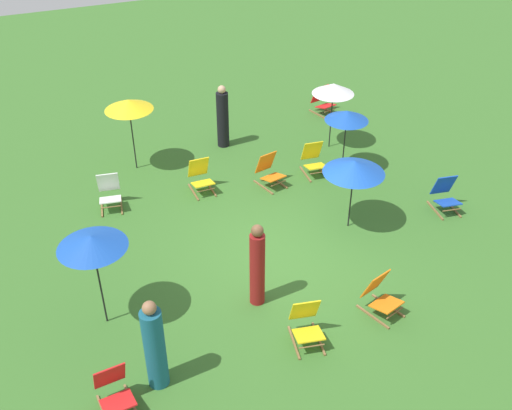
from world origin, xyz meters
TOP-DOWN VIEW (x-y plane):
  - ground_plane at (0.00, 0.00)m, footprint 40.00×40.00m
  - deckchair_0 at (2.21, 2.62)m, footprint 0.57×0.81m
  - deckchair_1 at (-2.75, 3.22)m, footprint 0.61×0.83m
  - deckchair_2 at (-0.62, 3.01)m, footprint 0.49×0.77m
  - deckchair_3 at (4.15, -0.01)m, footprint 0.61×0.84m
  - deckchair_4 at (0.97, 2.57)m, footprint 0.63×0.85m
  - deckchair_5 at (0.93, -2.18)m, footprint 0.67×0.86m
  - deckchair_6 at (4.15, 5.61)m, footprint 0.62×0.84m
  - deckchair_7 at (-0.62, -2.26)m, footprint 0.63×0.85m
  - deckchair_8 at (-3.91, -2.30)m, footprint 0.53×0.79m
  - umbrella_0 at (2.94, 2.43)m, footprint 1.06×1.06m
  - umbrella_1 at (-1.78, 4.67)m, footprint 1.17×1.17m
  - umbrella_2 at (3.27, 3.66)m, footprint 1.09×1.09m
  - umbrella_3 at (1.82, 0.31)m, footprint 1.30×1.30m
  - umbrella_4 at (-3.65, -0.41)m, footprint 1.16×1.16m
  - person_0 at (0.69, 4.89)m, footprint 0.33×0.33m
  - person_1 at (-0.98, -1.05)m, footprint 0.39×0.39m
  - person_2 at (-3.18, -2.11)m, footprint 0.42×0.42m

SIDE VIEW (x-z plane):
  - ground_plane at x=0.00m, z-range 0.00..0.00m
  - deckchair_0 at x=2.21m, z-range -0.05..0.79m
  - deckchair_1 at x=-2.75m, z-range -0.05..0.79m
  - deckchair_2 at x=-0.62m, z-range -0.05..0.79m
  - deckchair_3 at x=4.15m, z-range -0.05..0.79m
  - deckchair_4 at x=0.97m, z-range -0.05..0.79m
  - deckchair_5 at x=0.93m, z-range -0.05..0.79m
  - deckchair_6 at x=4.15m, z-range -0.05..0.79m
  - deckchair_7 at x=-0.62m, z-range -0.05..0.79m
  - deckchair_8 at x=-3.91m, z-range -0.05..0.79m
  - person_0 at x=0.69m, z-range -0.05..1.67m
  - person_2 at x=-3.18m, z-range -0.05..1.67m
  - person_1 at x=-0.98m, z-range -0.03..1.70m
  - umbrella_3 at x=1.82m, z-range 0.68..2.31m
  - umbrella_0 at x=2.94m, z-range 0.69..2.33m
  - umbrella_2 at x=3.27m, z-range 0.76..2.57m
  - umbrella_1 at x=-1.78m, z-range 0.80..2.68m
  - umbrella_4 at x=-3.65m, z-range 0.83..2.73m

